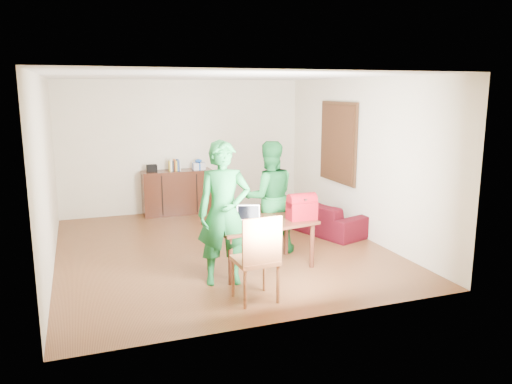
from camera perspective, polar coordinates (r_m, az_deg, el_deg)
name	(u,v)px	position (r m, az deg, el deg)	size (l,w,h in m)	color
room	(218,167)	(7.92, -4.35, 2.91)	(5.20, 5.70, 2.90)	#412010
table	(261,227)	(7.02, 0.55, -4.06)	(1.59, 1.07, 0.69)	black
chair	(256,275)	(6.06, -0.04, -9.51)	(0.51, 0.49, 1.08)	brown
person_near	(224,213)	(6.43, -3.70, -2.46)	(0.69, 0.45, 1.88)	#145A26
person_far	(269,197)	(7.72, 1.50, -0.58)	(0.85, 0.66, 1.74)	#135522
laptop	(248,220)	(6.89, -0.88, -3.26)	(0.38, 0.32, 0.23)	white
bananas	(272,226)	(6.64, 1.80, -3.95)	(0.17, 0.11, 0.06)	gold
bottle	(274,221)	(6.68, 2.11, -3.37)	(0.06, 0.06, 0.17)	#5A3614
red_bag	(302,209)	(7.12, 5.25, -1.95)	(0.40, 0.23, 0.30)	#6D0709
sofa	(318,215)	(9.10, 7.09, -2.62)	(1.91, 0.75, 0.56)	#3B0707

